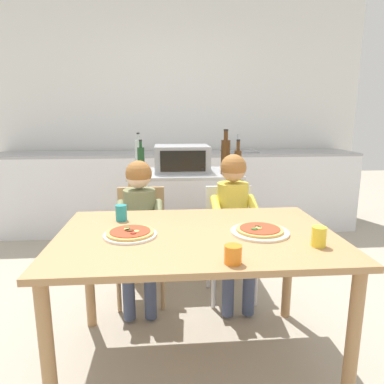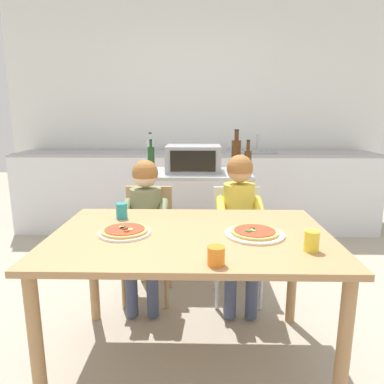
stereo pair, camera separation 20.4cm
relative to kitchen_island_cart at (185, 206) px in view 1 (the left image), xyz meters
name	(u,v)px [view 1 (the left image)]	position (x,y,z in m)	size (l,w,h in m)	color
ground_plane	(185,275)	(-0.01, -0.13, -0.58)	(10.85, 10.85, 0.00)	#A89E8C
back_wall_tiled	(176,114)	(-0.01, 1.56, 0.77)	(4.61, 0.12, 2.70)	white
kitchen_counter	(178,191)	(-0.01, 1.15, -0.12)	(4.15, 0.60, 1.12)	silver
kitchen_island_cart	(185,206)	(0.00, 0.00, 0.00)	(0.92, 0.57, 0.87)	#B7BABF
toaster_oven	(182,159)	(-0.02, 0.03, 0.40)	(0.45, 0.36, 0.22)	#999BA0
bottle_slim_sauce	(238,162)	(0.40, -0.23, 0.41)	(0.05, 0.05, 0.28)	#4C2D14
bottle_dark_olive_oil	(139,156)	(-0.38, 0.02, 0.43)	(0.06, 0.06, 0.33)	#ADB7B2
bottle_brown_beer	(225,156)	(0.35, 0.04, 0.42)	(0.06, 0.06, 0.32)	black
bottle_clear_vinegar	(225,156)	(0.32, -0.13, 0.44)	(0.07, 0.07, 0.36)	#4C2D14
bottle_tall_green_wine	(141,161)	(-0.35, -0.18, 0.41)	(0.05, 0.05, 0.28)	#1E4723
dining_table	(197,250)	(-0.01, -1.22, 0.08)	(1.41, 0.93, 0.75)	#AD7F51
dining_chair_left	(141,235)	(-0.35, -0.46, -0.10)	(0.36, 0.36, 0.81)	tan
dining_chair_right	(230,233)	(0.31, -0.47, -0.10)	(0.36, 0.36, 0.81)	silver
child_in_olive_shirt	(139,218)	(-0.35, -0.59, 0.08)	(0.32, 0.42, 1.02)	#424C6B
child_in_yellow_shirt	(234,213)	(0.31, -0.59, 0.10)	(0.32, 0.42, 1.06)	#424C6B
pizza_plate_white	(130,234)	(-0.35, -1.23, 0.18)	(0.26, 0.26, 0.03)	white
pizza_plate_cream	(260,231)	(0.31, -1.24, 0.18)	(0.30, 0.30, 0.03)	beige
drinking_cup_yellow	(319,237)	(0.53, -1.44, 0.22)	(0.07, 0.07, 0.09)	yellow
drinking_cup_teal	(121,213)	(-0.42, -0.96, 0.22)	(0.07, 0.07, 0.09)	teal
drinking_cup_orange	(233,255)	(0.10, -1.60, 0.21)	(0.07, 0.07, 0.08)	orange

